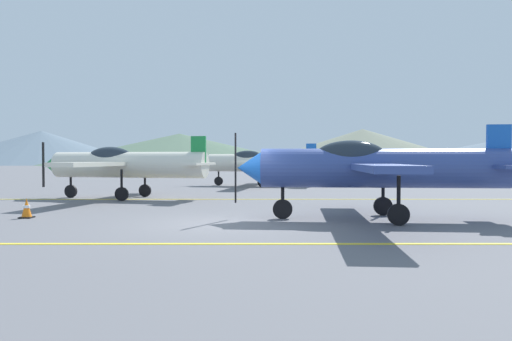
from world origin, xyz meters
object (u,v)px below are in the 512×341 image
(car_sedan, at_px, (330,170))
(traffic_cone_front, at_px, (27,208))
(airplane_far, at_px, (257,162))
(airplane_near, at_px, (373,167))
(airplane_mid, at_px, (123,164))

(car_sedan, distance_m, traffic_cone_front, 26.81)
(car_sedan, relative_size, traffic_cone_front, 7.73)
(airplane_far, height_order, traffic_cone_front, airplane_far)
(airplane_far, bearing_deg, car_sedan, 49.26)
(airplane_near, relative_size, airplane_far, 1.00)
(airplane_far, distance_m, car_sedan, 8.88)
(airplane_near, bearing_deg, traffic_cone_front, 177.62)
(airplane_mid, bearing_deg, car_sedan, 54.76)
(airplane_far, bearing_deg, traffic_cone_front, -112.29)
(car_sedan, bearing_deg, airplane_near, -95.92)
(airplane_near, distance_m, car_sedan, 24.16)
(airplane_mid, height_order, airplane_far, same)
(traffic_cone_front, bearing_deg, car_sedan, 61.71)
(airplane_mid, distance_m, traffic_cone_front, 7.14)
(airplane_near, height_order, car_sedan, airplane_near)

